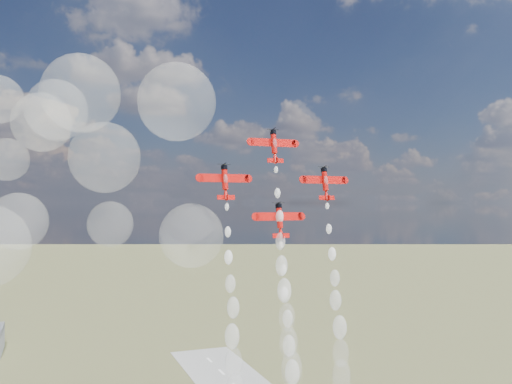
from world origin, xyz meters
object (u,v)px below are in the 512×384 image
object	(u,v)px
plane_lead	(274,145)
plane_left	(225,181)
plane_right	(325,183)
plane_slot	(280,220)

from	to	relation	value
plane_lead	plane_left	size ratio (longest dim) A/B	1.00
plane_lead	plane_right	world-z (taller)	plane_lead
plane_slot	plane_right	bearing A→B (deg)	7.38
plane_lead	plane_slot	bearing A→B (deg)	-90.00
plane_lead	plane_left	bearing A→B (deg)	-172.62
plane_slot	plane_lead	bearing A→B (deg)	90.00
plane_right	plane_slot	world-z (taller)	plane_right
plane_left	plane_right	distance (m)	29.40
plane_left	plane_right	world-z (taller)	same
plane_lead	plane_right	xyz separation A→B (m)	(14.70, -1.90, -10.11)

